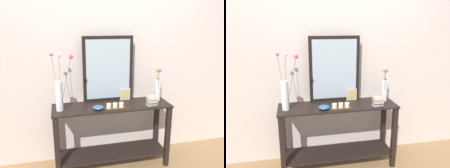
# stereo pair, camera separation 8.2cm
# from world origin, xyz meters

# --- Properties ---
(ground_plane) EXTENTS (7.00, 6.00, 0.02)m
(ground_plane) POSITION_xyz_m (0.00, 0.00, -0.01)
(ground_plane) COLOR #997047
(wall_back) EXTENTS (6.40, 0.08, 2.70)m
(wall_back) POSITION_xyz_m (0.00, 0.33, 1.35)
(wall_back) COLOR beige
(wall_back) RESTS_ON ground
(console_table) EXTENTS (1.42, 0.42, 0.82)m
(console_table) POSITION_xyz_m (0.00, 0.00, 0.49)
(console_table) COLOR black
(console_table) RESTS_ON ground
(mirror_leaning) EXTENTS (0.63, 0.03, 0.81)m
(mirror_leaning) POSITION_xyz_m (-0.01, 0.18, 1.23)
(mirror_leaning) COLOR black
(mirror_leaning) RESTS_ON console_table
(tall_vase_left) EXTENTS (0.24, 0.29, 0.65)m
(tall_vase_left) POSITION_xyz_m (-0.61, -0.03, 1.03)
(tall_vase_left) COLOR silver
(tall_vase_left) RESTS_ON console_table
(vase_right) EXTENTS (0.10, 0.19, 0.44)m
(vase_right) POSITION_xyz_m (0.61, 0.05, 1.00)
(vase_right) COLOR silver
(vase_right) RESTS_ON console_table
(candle_tray) EXTENTS (0.24, 0.09, 0.07)m
(candle_tray) POSITION_xyz_m (0.01, -0.12, 0.85)
(candle_tray) COLOR #472D1C
(candle_tray) RESTS_ON console_table
(picture_frame_small) EXTENTS (0.13, 0.01, 0.15)m
(picture_frame_small) POSITION_xyz_m (0.21, 0.15, 0.89)
(picture_frame_small) COLOR #B7B2AD
(picture_frame_small) RESTS_ON console_table
(decorative_bowl) EXTENTS (0.13, 0.13, 0.05)m
(decorative_bowl) POSITION_xyz_m (-0.19, -0.11, 0.85)
(decorative_bowl) COLOR #2D5B84
(decorative_bowl) RESTS_ON console_table
(book_stack) EXTENTS (0.13, 0.09, 0.12)m
(book_stack) POSITION_xyz_m (0.46, -0.12, 0.88)
(book_stack) COLOR #B2A893
(book_stack) RESTS_ON console_table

